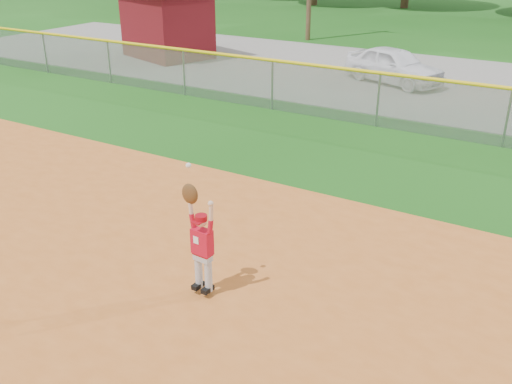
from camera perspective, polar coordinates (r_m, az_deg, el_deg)
ground at (r=8.48m, az=-12.31°, el=-11.56°), size 120.00×120.00×0.00m
parking_strip at (r=21.97m, az=17.31°, el=10.42°), size 44.00×10.00×0.03m
car_white_a at (r=21.29m, az=13.65°, el=12.21°), size 4.02×2.74×1.27m
utility_shed at (r=25.66m, az=-8.89°, el=16.42°), size 4.62×4.07×2.91m
outfield_fence at (r=16.15m, az=12.15°, el=9.41°), size 40.06×0.10×1.55m
ballplayer at (r=8.19m, az=-5.58°, el=-4.78°), size 0.54×0.24×1.96m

